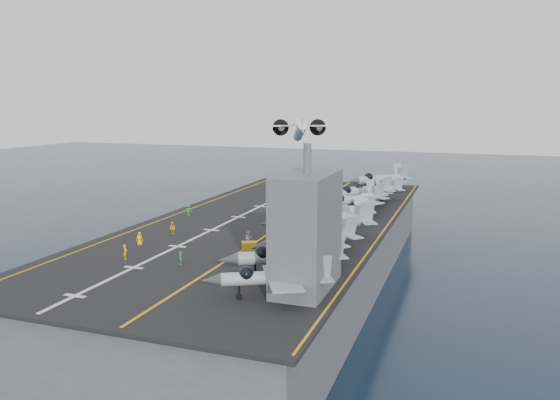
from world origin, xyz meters
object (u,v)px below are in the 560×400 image
(tow_cart_a, at_px, (249,246))
(transport_plane, at_px, (300,131))
(fighter_jet_0, at_px, (275,276))
(island_superstructure, at_px, (307,217))

(tow_cart_a, xyz_separation_m, transport_plane, (-17.12, 75.88, 10.73))
(fighter_jet_0, xyz_separation_m, tow_cart_a, (-9.10, 15.04, -1.63))
(fighter_jet_0, relative_size, transport_plane, 0.52)
(fighter_jet_0, distance_m, tow_cart_a, 17.65)
(island_superstructure, height_order, transport_plane, island_superstructure)
(island_superstructure, distance_m, tow_cart_a, 17.37)
(island_superstructure, relative_size, tow_cart_a, 6.58)
(fighter_jet_0, height_order, transport_plane, transport_plane)
(tow_cart_a, bearing_deg, fighter_jet_0, -58.83)
(fighter_jet_0, bearing_deg, transport_plane, 106.09)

